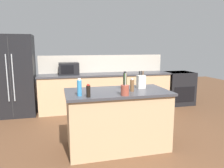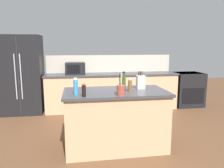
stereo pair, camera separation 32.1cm
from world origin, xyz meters
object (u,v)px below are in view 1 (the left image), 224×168
(pepper_grinder, at_px, (132,85))
(soy_sauce_bottle, at_px, (88,91))
(microwave, at_px, (69,69))
(utensil_crock, at_px, (125,90))
(range_oven, at_px, (178,88))
(dish_soap_bottle, at_px, (79,88))
(knife_block, at_px, (141,82))
(olive_oil_bottle, at_px, (125,81))
(refrigerator, at_px, (13,76))

(pepper_grinder, relative_size, soy_sauce_bottle, 1.13)
(microwave, bearing_deg, utensil_crock, -75.70)
(range_oven, height_order, utensil_crock, utensil_crock)
(utensil_crock, height_order, soy_sauce_bottle, utensil_crock)
(pepper_grinder, xyz_separation_m, dish_soap_bottle, (-0.82, -0.12, 0.02))
(knife_block, xyz_separation_m, olive_oil_bottle, (-0.29, -0.03, 0.02))
(microwave, relative_size, soy_sauce_bottle, 2.67)
(utensil_crock, bearing_deg, range_oven, 46.64)
(refrigerator, xyz_separation_m, pepper_grinder, (2.12, -2.35, 0.09))
(range_oven, relative_size, knife_block, 3.17)
(range_oven, height_order, olive_oil_bottle, olive_oil_bottle)
(microwave, distance_m, soy_sauce_bottle, 2.52)
(utensil_crock, distance_m, olive_oil_bottle, 0.44)
(microwave, height_order, pepper_grinder, microwave)
(knife_block, relative_size, utensil_crock, 0.91)
(utensil_crock, height_order, dish_soap_bottle, utensil_crock)
(range_oven, height_order, pepper_grinder, pepper_grinder)
(utensil_crock, xyz_separation_m, soy_sauce_bottle, (-0.52, 0.02, 0.00))
(knife_block, height_order, pepper_grinder, knife_block)
(utensil_crock, height_order, olive_oil_bottle, utensil_crock)
(utensil_crock, distance_m, dish_soap_bottle, 0.65)
(pepper_grinder, bearing_deg, utensil_crock, -128.15)
(refrigerator, distance_m, dish_soap_bottle, 2.79)
(refrigerator, height_order, dish_soap_bottle, refrigerator)
(refrigerator, relative_size, knife_block, 6.54)
(knife_block, bearing_deg, olive_oil_bottle, -176.71)
(range_oven, bearing_deg, microwave, 180.00)
(microwave, xyz_separation_m, dish_soap_bottle, (0.02, -2.41, -0.03))
(microwave, distance_m, utensil_crock, 2.62)
(refrigerator, bearing_deg, knife_block, -42.29)
(refrigerator, relative_size, dish_soap_bottle, 7.55)
(dish_soap_bottle, bearing_deg, knife_block, 17.08)
(utensil_crock, bearing_deg, pepper_grinder, 51.85)
(range_oven, distance_m, knife_block, 2.93)
(pepper_grinder, bearing_deg, microwave, 110.12)
(microwave, distance_m, knife_block, 2.35)
(microwave, xyz_separation_m, utensil_crock, (0.65, -2.54, -0.07))
(range_oven, relative_size, pepper_grinder, 4.52)
(range_oven, xyz_separation_m, pepper_grinder, (-2.21, -2.29, 0.57))
(soy_sauce_bottle, xyz_separation_m, olive_oil_bottle, (0.65, 0.40, 0.05))
(pepper_grinder, distance_m, dish_soap_bottle, 0.83)
(pepper_grinder, height_order, dish_soap_bottle, dish_soap_bottle)
(knife_block, bearing_deg, utensil_crock, -135.97)
(range_oven, bearing_deg, olive_oil_bottle, -136.93)
(pepper_grinder, relative_size, olive_oil_bottle, 0.69)
(knife_block, bearing_deg, dish_soap_bottle, -165.81)
(range_oven, xyz_separation_m, olive_oil_bottle, (-2.27, -2.12, 0.61))
(microwave, bearing_deg, refrigerator, 177.70)
(refrigerator, bearing_deg, microwave, -2.30)
(utensil_crock, bearing_deg, olive_oil_bottle, 72.63)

